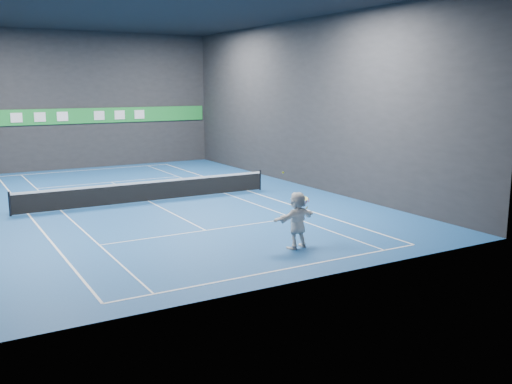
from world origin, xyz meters
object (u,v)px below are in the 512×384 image
player (297,220)px  tennis_net (149,191)px  tennis_ball (283,173)px  tennis_racket (305,200)px

player → tennis_net: size_ratio=0.16×
tennis_net → tennis_ball: bearing=-82.7°
tennis_ball → tennis_racket: (0.79, -0.18, -1.01)m
tennis_racket → player: bearing=-172.2°
tennis_ball → tennis_net: bearing=97.3°
tennis_racket → tennis_net: bearing=101.5°
tennis_net → tennis_racket: (2.06, -10.10, 1.08)m
tennis_ball → tennis_net: 10.21m
tennis_net → tennis_racket: size_ratio=21.98×
player → tennis_net: player is taller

